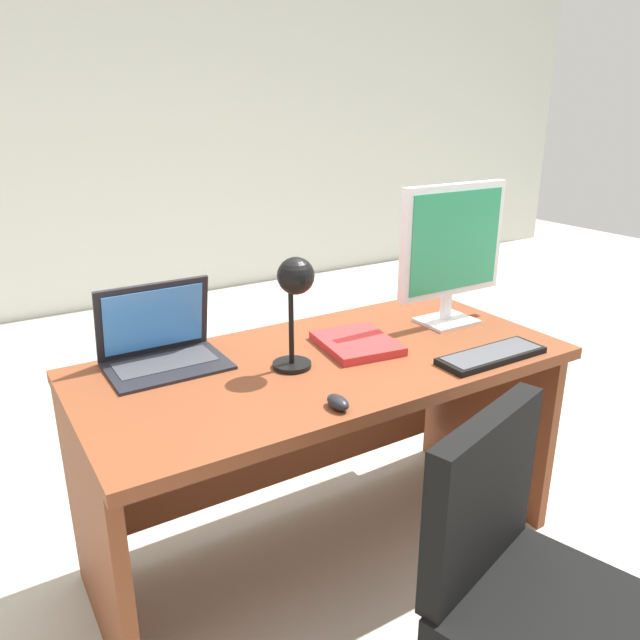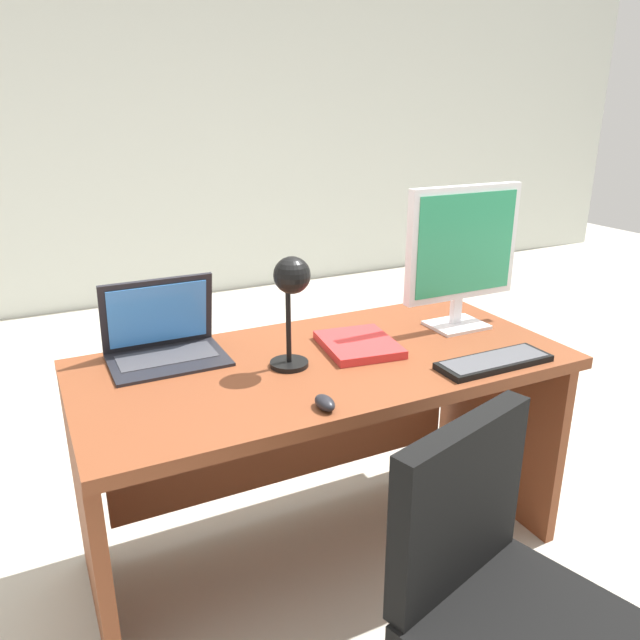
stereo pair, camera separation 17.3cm
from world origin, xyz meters
The scene contains 10 objects.
ground centered at (0.00, 1.50, 0.00)m, with size 12.00×12.00×0.00m, color #B7B2A3.
back_wall centered at (0.00, 3.33, 1.40)m, with size 10.00×0.10×2.80m, color silver.
desk centered at (0.00, 0.05, 0.53)m, with size 1.56×0.74×0.75m.
monitor centered at (0.57, 0.05, 1.04)m, with size 0.45×0.16×0.51m.
laptop centered at (-0.45, 0.26, 0.82)m, with size 0.36×0.26×0.25m.
keyboard centered at (0.45, -0.28, 0.76)m, with size 0.38×0.12×0.02m.
mouse centered at (-0.15, -0.30, 0.77)m, with size 0.05×0.08×0.04m.
desk_lamp centered at (-0.13, -0.03, 1.00)m, with size 0.12×0.14×0.35m.
book centered at (0.14, 0.03, 0.76)m, with size 0.26×0.30×0.03m.
office_chair centered at (0.04, -0.85, 0.35)m, with size 0.57×0.59×0.86m.
Camera 1 is at (-0.97, -1.53, 1.52)m, focal length 34.59 mm.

